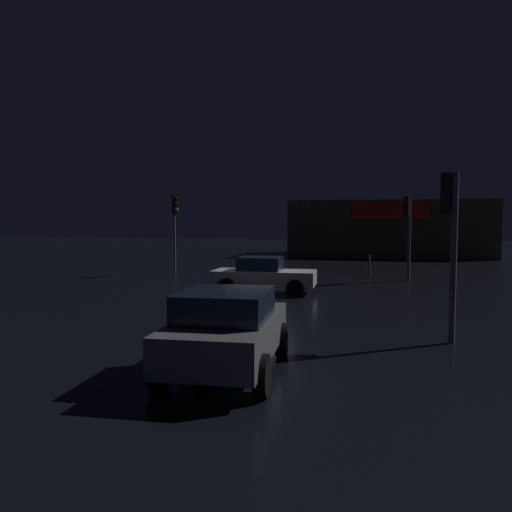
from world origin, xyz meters
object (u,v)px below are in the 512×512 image
at_px(traffic_signal_opposite, 408,222).
at_px(traffic_signal_cross_left, 451,224).
at_px(car_far, 227,329).
at_px(traffic_signal_cross_right, 175,214).
at_px(store_building, 389,228).
at_px(car_near, 263,275).

bearing_deg(traffic_signal_opposite, traffic_signal_cross_left, -89.07).
bearing_deg(car_far, traffic_signal_cross_right, 115.17).
bearing_deg(store_building, traffic_signal_cross_left, -88.84).
height_order(traffic_signal_cross_left, car_near, traffic_signal_cross_left).
relative_size(traffic_signal_cross_right, car_near, 1.04).
xyz_separation_m(traffic_signal_cross_right, car_near, (6.10, -5.89, -2.50)).
bearing_deg(traffic_signal_opposite, traffic_signal_cross_right, 178.50).
distance_m(traffic_signal_cross_left, traffic_signal_cross_right, 17.72).
bearing_deg(car_near, car_far, -81.32).
distance_m(traffic_signal_opposite, traffic_signal_cross_left, 12.62).
distance_m(traffic_signal_opposite, car_far, 16.75).
xyz_separation_m(traffic_signal_cross_right, car_far, (7.71, -16.40, -2.41)).
distance_m(traffic_signal_opposite, traffic_signal_cross_right, 11.92).
bearing_deg(traffic_signal_cross_left, store_building, 91.16).
distance_m(store_building, traffic_signal_cross_right, 21.69).
relative_size(traffic_signal_cross_left, car_far, 1.02).
bearing_deg(store_building, traffic_signal_opposite, -88.68).
relative_size(store_building, traffic_signal_cross_left, 3.96).
height_order(traffic_signal_cross_left, car_far, traffic_signal_cross_left).
bearing_deg(car_near, store_building, 77.51).
height_order(store_building, traffic_signal_cross_right, store_building).
height_order(traffic_signal_opposite, traffic_signal_cross_right, traffic_signal_cross_right).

